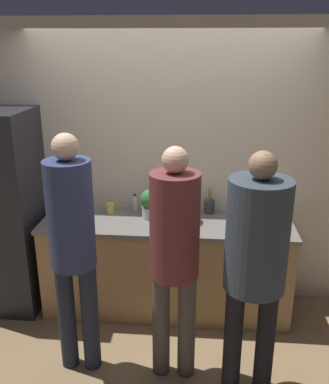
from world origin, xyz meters
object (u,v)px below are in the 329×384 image
refrigerator (4,212)px  cup_yellow (110,208)px  person_left (72,239)px  fruit_bowl (183,217)px  cup_blue (87,223)px  person_right (256,254)px  potted_plant (150,203)px  bottle_clear (135,204)px  utensil_crock (209,206)px  person_center (174,248)px

refrigerator → cup_yellow: size_ratio=19.32×
person_left → fruit_bowl: 1.13m
refrigerator → fruit_bowl: size_ratio=6.18×
cup_blue → fruit_bowl: bearing=14.0°
person_left → cup_yellow: 0.98m
person_right → cup_yellow: (-1.20, 1.11, -0.16)m
person_right → cup_blue: 1.54m
person_right → potted_plant: person_right is taller
bottle_clear → cup_yellow: 0.24m
person_left → person_right: 1.26m
fruit_bowl → cup_yellow: fruit_bowl is taller
refrigerator → cup_yellow: 0.97m
fruit_bowl → cup_blue: bearing=-166.0°
fruit_bowl → cup_blue: size_ratio=3.69×
cup_yellow → refrigerator: bearing=-170.7°
refrigerator → person_right: 2.36m
person_left → potted_plant: (0.44, 0.89, -0.05)m
utensil_crock → person_right: bearing=-76.8°
person_left → cup_yellow: size_ratio=19.15×
person_center → potted_plant: 0.95m
refrigerator → person_center: (1.61, -0.83, 0.13)m
cup_yellow → potted_plant: potted_plant is taller
person_center → fruit_bowl: 0.86m
potted_plant → person_center: bearing=-72.8°
utensil_crock → cup_blue: size_ratio=2.97×
person_right → utensil_crock: size_ratio=7.37×
refrigerator → person_left: bearing=-42.3°
fruit_bowl → refrigerator: bearing=-179.4°
person_left → utensil_crock: bearing=47.5°
person_left → bottle_clear: size_ratio=11.51×
person_left → fruit_bowl: bearing=48.2°
refrigerator → person_left: refrigerator is taller
person_right → fruit_bowl: person_right is taller
person_center → person_left: bearing=178.8°
person_center → potted_plant: (-0.28, 0.90, -0.02)m
person_left → person_right: bearing=-6.4°
fruit_bowl → utensil_crock: size_ratio=1.24×
person_center → fruit_bowl: size_ratio=5.89×
person_left → person_center: bearing=-1.2°
person_right → potted_plant: bearing=128.4°
cup_blue → cup_yellow: size_ratio=0.85×
person_right → refrigerator: bearing=156.1°
person_left → person_center: person_left is taller
utensil_crock → potted_plant: (-0.53, -0.17, 0.08)m
person_right → bottle_clear: bearing=129.0°
fruit_bowl → potted_plant: bearing=169.1°
refrigerator → cup_yellow: refrigerator is taller
refrigerator → cup_blue: (0.82, -0.19, 0.00)m
person_center → potted_plant: bearing=107.2°
bottle_clear → potted_plant: 0.26m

